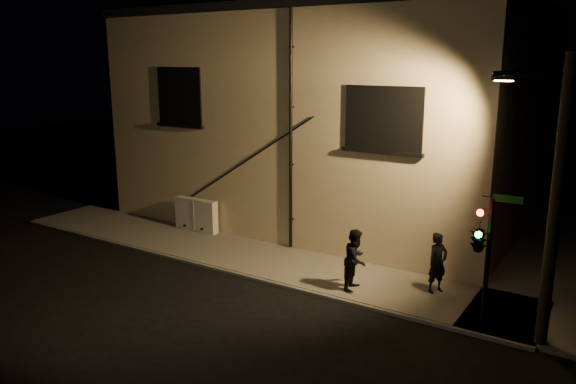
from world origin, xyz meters
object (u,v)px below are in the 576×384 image
Objects in this scene: pedestrian_b at (356,259)px; streetlamp_pole at (552,197)px; pedestrian_a at (437,263)px; traffic_signal at (480,238)px; utility_cabinet at (196,215)px.

streetlamp_pole reaches higher than pedestrian_b.
pedestrian_a is 0.98× the size of pedestrian_b.
pedestrian_a is 0.26× the size of streetlamp_pole.
traffic_signal is 1.97m from streetlamp_pole.
utility_cabinet is 1.07× the size of pedestrian_b.
streetlamp_pole is (5.13, -0.49, 2.67)m from pedestrian_b.
pedestrian_a is 0.52× the size of traffic_signal.
pedestrian_a is at bearing -4.68° from utility_cabinet.
traffic_signal is 0.50× the size of streetlamp_pole.
pedestrian_b reaches higher than pedestrian_a.
pedestrian_b is at bearing 147.76° from pedestrian_a.
streetlamp_pole is (13.06, -2.39, 2.94)m from utility_cabinet.
streetlamp_pole is (3.02, -1.56, 2.69)m from pedestrian_a.
streetlamp_pole reaches higher than pedestrian_a.
pedestrian_b is at bearing 174.55° from streetlamp_pole.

